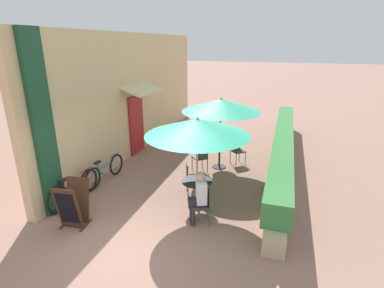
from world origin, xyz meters
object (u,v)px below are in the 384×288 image
coffee_cup_near (197,182)px  cafe_chair_mid_left (201,156)px  patio_umbrella_mid (221,105)px  cafe_chair_mid_right (237,148)px  patio_table_mid (219,153)px  patio_table_near (197,188)px  cafe_chair_near_left (204,202)px  coffee_cup_mid (220,144)px  bicycle_second (105,171)px  menu_board (73,204)px  patio_umbrella_near (197,127)px  cafe_chair_near_right (191,176)px  seated_patron_near_left (199,196)px  bicycle_leaning (74,189)px

coffee_cup_near → cafe_chair_mid_left: 2.29m
patio_umbrella_mid → cafe_chair_mid_right: patio_umbrella_mid is taller
patio_umbrella_mid → cafe_chair_mid_right: 1.69m
coffee_cup_near → patio_table_mid: (-0.07, 2.74, -0.25)m
patio_table_near → cafe_chair_near_left: (0.34, -0.63, 0.02)m
patio_table_mid → coffee_cup_mid: size_ratio=8.24×
patio_umbrella_mid → bicycle_second: bearing=-144.9°
bicycle_second → menu_board: bearing=-70.9°
patio_table_mid → bicycle_second: (-2.94, -2.06, -0.16)m
patio_table_mid → cafe_chair_mid_left: cafe_chair_mid_left is taller
coffee_cup_near → patio_umbrella_mid: (-0.07, 2.74, 1.31)m
patio_umbrella_near → cafe_chair_near_left: bearing=-61.2°
coffee_cup_mid → cafe_chair_near_left: bearing=-83.3°
bicycle_second → coffee_cup_mid: bearing=40.8°
patio_umbrella_mid → bicycle_second: 3.97m
patio_table_near → patio_umbrella_near: patio_umbrella_near is taller
cafe_chair_mid_right → coffee_cup_near: bearing=40.8°
cafe_chair_near_left → patio_umbrella_mid: size_ratio=0.36×
cafe_chair_near_left → cafe_chair_near_right: 1.43m
cafe_chair_near_right → cafe_chair_mid_right: bearing=139.6°
cafe_chair_near_right → cafe_chair_mid_left: size_ratio=1.00×
seated_patron_near_left → bicycle_second: seated_patron_near_left is taller
patio_table_near → bicycle_second: (-2.95, 0.54, -0.16)m
coffee_cup_near → bicycle_second: (-3.01, 0.68, -0.40)m
patio_umbrella_near → coffee_cup_mid: size_ratio=26.98×
seated_patron_near_left → coffee_cup_near: size_ratio=13.89×
cafe_chair_mid_right → cafe_chair_near_left: bearing=46.1°
patio_umbrella_near → seated_patron_near_left: bearing=-70.2°
patio_umbrella_mid → bicycle_second: patio_umbrella_mid is taller
cafe_chair_near_right → bicycle_second: 2.62m
coffee_cup_mid → bicycle_leaning: size_ratio=0.05×
cafe_chair_near_left → cafe_chair_mid_right: bearing=-24.4°
patio_table_mid → bicycle_second: bicycle_second is taller
patio_table_mid → cafe_chair_mid_right: bearing=48.3°
patio_umbrella_mid → coffee_cup_near: bearing=-88.5°
coffee_cup_near → patio_table_mid: size_ratio=0.12×
coffee_cup_near → bicycle_leaning: (-3.09, -0.58, -0.39)m
cafe_chair_near_right → patio_umbrella_mid: patio_umbrella_mid is taller
seated_patron_near_left → bicycle_leaning: size_ratio=0.70×
patio_table_mid → cafe_chair_mid_right: cafe_chair_mid_right is taller
patio_table_mid → bicycle_leaning: size_ratio=0.42×
seated_patron_near_left → patio_table_mid: (-0.26, 3.27, -0.19)m
patio_table_mid → bicycle_leaning: (-3.02, -3.32, -0.15)m
patio_umbrella_near → bicycle_leaning: 3.55m
seated_patron_near_left → bicycle_leaning: (-3.28, -0.05, -0.34)m
patio_umbrella_near → patio_table_mid: bearing=90.4°
cafe_chair_near_left → coffee_cup_near: (-0.29, 0.49, 0.23)m
coffee_cup_mid → bicycle_second: size_ratio=0.05×
patio_table_mid → bicycle_second: bearing=-144.9°
cafe_chair_near_right → patio_table_mid: size_ratio=1.17×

